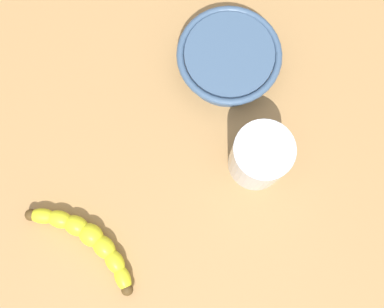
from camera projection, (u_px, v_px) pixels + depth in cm
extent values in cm
cube|color=#A87B49|center=(215.00, 205.00, 80.76)|extent=(120.00, 120.00, 3.00)
ellipsoid|color=yellow|center=(123.00, 278.00, 75.36)|extent=(4.76, 3.81, 2.38)
ellipsoid|color=yellow|center=(115.00, 262.00, 75.84)|extent=(4.66, 3.56, 2.71)
ellipsoid|color=yellow|center=(104.00, 247.00, 76.27)|extent=(4.29, 3.22, 3.05)
ellipsoid|color=yellow|center=(91.00, 235.00, 76.64)|extent=(4.59, 3.94, 3.39)
ellipsoid|color=yellow|center=(76.00, 226.00, 76.92)|extent=(4.91, 4.20, 3.05)
ellipsoid|color=yellow|center=(60.00, 219.00, 77.12)|extent=(4.96, 4.37, 2.71)
ellipsoid|color=yellow|center=(43.00, 216.00, 77.22)|extent=(4.74, 4.46, 2.38)
sphere|color=#513819|center=(127.00, 290.00, 75.02)|extent=(1.87, 1.87, 1.87)
sphere|color=#513819|center=(31.00, 215.00, 77.25)|extent=(1.87, 1.87, 1.87)
cylinder|color=silver|center=(261.00, 158.00, 75.25)|extent=(9.01, 9.01, 10.84)
cylinder|color=#F0BC74|center=(261.00, 158.00, 75.33)|extent=(8.51, 8.51, 10.17)
cylinder|color=#3D5675|center=(228.00, 60.00, 81.29)|extent=(14.58, 14.58, 5.38)
torus|color=#3D5675|center=(229.00, 55.00, 79.24)|extent=(17.05, 17.05, 1.20)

